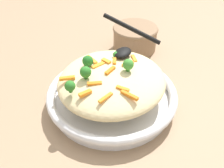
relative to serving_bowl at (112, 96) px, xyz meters
The scene contains 23 objects.
ground_plane 0.03m from the serving_bowl, ahead, with size 2.40×2.40×0.00m, color #9E7F60.
serving_bowl is the anchor object (origin of this frame).
pasta_mound 0.05m from the serving_bowl, ahead, with size 0.28×0.26×0.07m, color beige.
carrot_piece_0 0.09m from the serving_bowl, 19.83° to the left, with size 0.02×0.01×0.01m, color orange.
carrot_piece_1 0.09m from the serving_bowl, 85.70° to the left, with size 0.04×0.01×0.01m, color orange.
carrot_piece_2 0.12m from the serving_bowl, 157.55° to the right, with size 0.04×0.01×0.01m, color orange.
carrot_piece_3 0.11m from the serving_bowl, 79.35° to the left, with size 0.04×0.01×0.01m, color orange.
carrot_piece_4 0.09m from the serving_bowl, behind, with size 0.03×0.01×0.01m, color orange.
carrot_piece_5 0.09m from the serving_bowl, 53.00° to the left, with size 0.03×0.01×0.01m, color orange.
carrot_piece_6 0.11m from the serving_bowl, 130.67° to the right, with size 0.03×0.01×0.01m, color orange.
carrot_piece_7 0.10m from the serving_bowl, 29.13° to the right, with size 0.03×0.01×0.01m, color orange.
carrot_piece_8 0.10m from the serving_bowl, behind, with size 0.03×0.01×0.01m, color orange.
carrot_piece_9 0.13m from the serving_bowl, 135.59° to the left, with size 0.04×0.01×0.01m, color orange.
carrot_piece_10 0.13m from the serving_bowl, 126.66° to the right, with size 0.04×0.01×0.01m, color orange.
carrot_piece_11 0.11m from the serving_bowl, 14.60° to the right, with size 0.03×0.01×0.01m, color orange.
carrot_piece_12 0.13m from the serving_bowl, behind, with size 0.03×0.01×0.01m, color orange.
broccoli_floret_0 0.12m from the serving_bowl, 146.61° to the left, with size 0.03×0.03×0.03m.
broccoli_floret_1 0.11m from the serving_bowl, 100.22° to the left, with size 0.03×0.03×0.03m.
broccoli_floret_2 0.15m from the serving_bowl, 159.63° to the left, with size 0.02×0.02×0.03m.
broccoli_floret_3 0.11m from the serving_bowl, 64.71° to the right, with size 0.03×0.03×0.03m.
broccoli_floret_4 0.11m from the serving_bowl, 20.94° to the left, with size 0.02×0.02×0.02m.
serving_spoon 0.15m from the serving_bowl, ahead, with size 0.13×0.17×0.07m.
companion_bowl 0.30m from the serving_bowl, 15.22° to the left, with size 0.15×0.15×0.08m.
Camera 1 is at (-0.43, -0.26, 0.46)m, focal length 40.97 mm.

